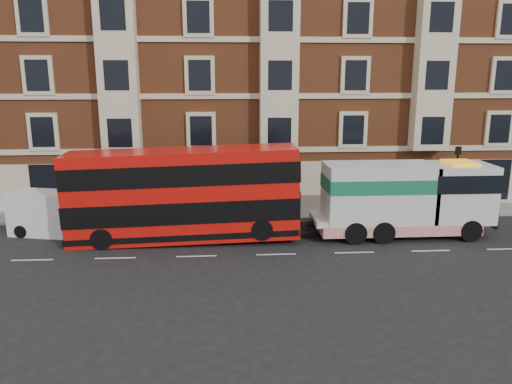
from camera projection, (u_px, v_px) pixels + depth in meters
ground at (276, 254)px, 25.14m from camera, size 120.00×120.00×0.00m
sidewalk at (264, 213)px, 32.41m from camera, size 90.00×3.00×0.15m
victorian_terrace at (263, 58)px, 37.44m from camera, size 45.00×12.00×20.40m
lamp_post_west at (167, 179)px, 30.17m from camera, size 0.35×0.15×4.35m
lamp_post_east at (456, 175)px, 31.32m from camera, size 0.35×0.15×4.35m
double_decker_bus at (183, 193)px, 26.75m from camera, size 12.29×2.82×4.98m
tow_truck at (402, 198)px, 27.63m from camera, size 9.84×2.91×4.10m
box_van at (53, 214)px, 28.09m from camera, size 4.99×2.88×2.44m
pedestrian at (59, 208)px, 30.08m from camera, size 0.72×0.61×1.69m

